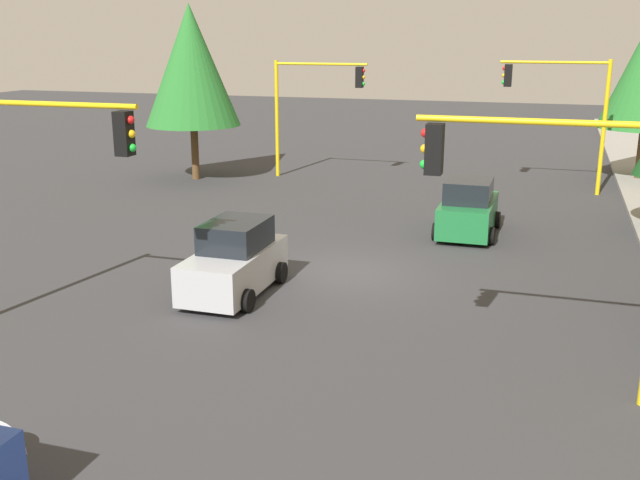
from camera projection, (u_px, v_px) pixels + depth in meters
ground_plane at (347, 273)px, 21.65m from camera, size 120.00×120.00×0.00m
traffic_signal_near_right at (39, 167)px, 16.77m from camera, size 0.36×4.59×5.44m
traffic_signal_far_right at (312, 96)px, 35.10m from camera, size 0.36×4.59×5.61m
traffic_signal_near_left at (557, 200)px, 13.46m from camera, size 0.36×4.59×5.40m
traffic_signal_far_left at (563, 99)px, 31.73m from camera, size 0.36×4.59×5.79m
tree_opposite_side at (191, 65)px, 34.44m from camera, size 4.48×4.48×8.21m
car_green at (468, 209)px, 25.67m from camera, size 3.81×2.06×1.98m
car_silver at (235, 261)px, 19.78m from camera, size 3.85×1.98×1.98m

